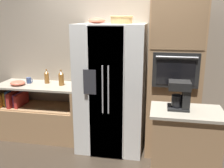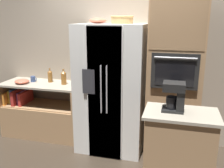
{
  "view_description": "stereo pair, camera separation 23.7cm",
  "coord_description": "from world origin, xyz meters",
  "px_view_note": "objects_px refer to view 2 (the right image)",
  "views": [
    {
      "loc": [
        0.59,
        -3.35,
        1.9
      ],
      "look_at": [
        -0.03,
        -0.05,
        1.0
      ],
      "focal_mm": 40.0,
      "sensor_mm": 36.0,
      "label": 1
    },
    {
      "loc": [
        0.83,
        -3.3,
        1.9
      ],
      "look_at": [
        -0.03,
        -0.05,
        1.0
      ],
      "focal_mm": 40.0,
      "sensor_mm": 36.0,
      "label": 2
    }
  ],
  "objects_px": {
    "mug": "(33,79)",
    "refrigerator": "(112,88)",
    "fruit_bowl": "(98,21)",
    "bottle_tall": "(50,76)",
    "bottle_short": "(64,77)",
    "coffee_maker": "(176,96)",
    "wall_oven": "(174,80)",
    "mixing_bowl": "(22,81)",
    "wicker_basket": "(122,19)"
  },
  "relations": [
    {
      "from": "refrigerator",
      "to": "wicker_basket",
      "type": "xyz_separation_m",
      "value": [
        0.14,
        0.03,
        0.96
      ]
    },
    {
      "from": "refrigerator",
      "to": "bottle_tall",
      "type": "relative_size",
      "value": 7.99
    },
    {
      "from": "refrigerator",
      "to": "mug",
      "type": "distance_m",
      "value": 1.37
    },
    {
      "from": "refrigerator",
      "to": "bottle_short",
      "type": "distance_m",
      "value": 0.82
    },
    {
      "from": "bottle_tall",
      "to": "fruit_bowl",
      "type": "bearing_deg",
      "value": -8.22
    },
    {
      "from": "refrigerator",
      "to": "fruit_bowl",
      "type": "relative_size",
      "value": 7.44
    },
    {
      "from": "mixing_bowl",
      "to": "coffee_maker",
      "type": "xyz_separation_m",
      "value": [
        2.37,
        -0.86,
        0.22
      ]
    },
    {
      "from": "wicker_basket",
      "to": "fruit_bowl",
      "type": "bearing_deg",
      "value": 173.66
    },
    {
      "from": "fruit_bowl",
      "to": "mixing_bowl",
      "type": "bearing_deg",
      "value": -176.79
    },
    {
      "from": "refrigerator",
      "to": "wicker_basket",
      "type": "distance_m",
      "value": 0.97
    },
    {
      "from": "mixing_bowl",
      "to": "mug",
      "type": "bearing_deg",
      "value": 52.4
    },
    {
      "from": "refrigerator",
      "to": "mug",
      "type": "xyz_separation_m",
      "value": [
        -1.36,
        0.14,
        0.02
      ]
    },
    {
      "from": "wicker_basket",
      "to": "mixing_bowl",
      "type": "xyz_separation_m",
      "value": [
        -1.61,
        -0.03,
        -0.95
      ]
    },
    {
      "from": "wall_oven",
      "to": "bottle_short",
      "type": "relative_size",
      "value": 8.82
    },
    {
      "from": "wall_oven",
      "to": "wicker_basket",
      "type": "bearing_deg",
      "value": -178.33
    },
    {
      "from": "wall_oven",
      "to": "mixing_bowl",
      "type": "relative_size",
      "value": 9.65
    },
    {
      "from": "mug",
      "to": "mixing_bowl",
      "type": "height_order",
      "value": "mug"
    },
    {
      "from": "bottle_short",
      "to": "coffee_maker",
      "type": "height_order",
      "value": "coffee_maker"
    },
    {
      "from": "refrigerator",
      "to": "wall_oven",
      "type": "relative_size",
      "value": 0.84
    },
    {
      "from": "mug",
      "to": "refrigerator",
      "type": "bearing_deg",
      "value": -6.01
    },
    {
      "from": "mixing_bowl",
      "to": "wicker_basket",
      "type": "bearing_deg",
      "value": 1.12
    },
    {
      "from": "bottle_short",
      "to": "mug",
      "type": "xyz_separation_m",
      "value": [
        -0.55,
        0.02,
        -0.07
      ]
    },
    {
      "from": "refrigerator",
      "to": "mixing_bowl",
      "type": "distance_m",
      "value": 1.47
    },
    {
      "from": "mixing_bowl",
      "to": "bottle_tall",
      "type": "bearing_deg",
      "value": 26.52
    },
    {
      "from": "mug",
      "to": "bottle_tall",
      "type": "bearing_deg",
      "value": 10.33
    },
    {
      "from": "bottle_tall",
      "to": "mug",
      "type": "distance_m",
      "value": 0.29
    },
    {
      "from": "wicker_basket",
      "to": "wall_oven",
      "type": "bearing_deg",
      "value": 1.67
    },
    {
      "from": "wall_oven",
      "to": "mixing_bowl",
      "type": "xyz_separation_m",
      "value": [
        -2.33,
        -0.05,
        -0.16
      ]
    },
    {
      "from": "wicker_basket",
      "to": "mug",
      "type": "relative_size",
      "value": 2.82
    },
    {
      "from": "bottle_short",
      "to": "mixing_bowl",
      "type": "relative_size",
      "value": 1.09
    },
    {
      "from": "bottle_tall",
      "to": "mixing_bowl",
      "type": "bearing_deg",
      "value": -153.48
    },
    {
      "from": "bottle_tall",
      "to": "wall_oven",
      "type": "bearing_deg",
      "value": -4.2
    },
    {
      "from": "wicker_basket",
      "to": "mixing_bowl",
      "type": "distance_m",
      "value": 1.87
    },
    {
      "from": "wall_oven",
      "to": "fruit_bowl",
      "type": "relative_size",
      "value": 8.83
    },
    {
      "from": "mug",
      "to": "mixing_bowl",
      "type": "relative_size",
      "value": 0.49
    },
    {
      "from": "refrigerator",
      "to": "fruit_bowl",
      "type": "xyz_separation_m",
      "value": [
        -0.21,
        0.07,
        0.95
      ]
    },
    {
      "from": "wall_oven",
      "to": "bottle_tall",
      "type": "xyz_separation_m",
      "value": [
        -1.94,
        0.14,
        -0.1
      ]
    },
    {
      "from": "refrigerator",
      "to": "wicker_basket",
      "type": "height_order",
      "value": "wicker_basket"
    },
    {
      "from": "mug",
      "to": "wicker_basket",
      "type": "bearing_deg",
      "value": -4.31
    },
    {
      "from": "fruit_bowl",
      "to": "coffee_maker",
      "type": "relative_size",
      "value": 0.82
    },
    {
      "from": "coffee_maker",
      "to": "bottle_tall",
      "type": "bearing_deg",
      "value": 151.78
    },
    {
      "from": "refrigerator",
      "to": "bottle_tall",
      "type": "xyz_separation_m",
      "value": [
        -1.08,
        0.19,
        0.08
      ]
    },
    {
      "from": "wall_oven",
      "to": "mixing_bowl",
      "type": "height_order",
      "value": "wall_oven"
    },
    {
      "from": "bottle_short",
      "to": "refrigerator",
      "type": "bearing_deg",
      "value": -8.49
    },
    {
      "from": "fruit_bowl",
      "to": "wicker_basket",
      "type": "bearing_deg",
      "value": -6.34
    },
    {
      "from": "refrigerator",
      "to": "wall_oven",
      "type": "height_order",
      "value": "wall_oven"
    },
    {
      "from": "bottle_tall",
      "to": "refrigerator",
      "type": "bearing_deg",
      "value": -10.2
    },
    {
      "from": "bottle_short",
      "to": "wicker_basket",
      "type": "bearing_deg",
      "value": -5.46
    },
    {
      "from": "refrigerator",
      "to": "mixing_bowl",
      "type": "relative_size",
      "value": 8.14
    },
    {
      "from": "bottle_tall",
      "to": "bottle_short",
      "type": "xyz_separation_m",
      "value": [
        0.27,
        -0.07,
        0.01
      ]
    }
  ]
}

